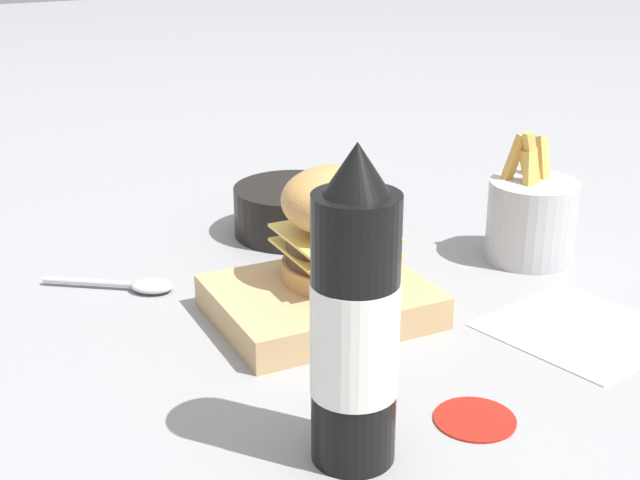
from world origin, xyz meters
TOP-DOWN VIEW (x-y plane):
  - ground_plane at (0.00, 0.00)m, footprint 6.00×6.00m
  - serving_board at (-0.01, 0.00)m, footprint 0.21×0.17m
  - burger at (0.01, 0.01)m, footprint 0.11×0.11m
  - ketchup_bottle at (-0.10, -0.23)m, footprint 0.07×0.07m
  - fries_basket at (0.27, 0.03)m, footprint 0.10×0.10m
  - side_bowl at (0.06, 0.23)m, footprint 0.15×0.15m
  - spoon at (-0.16, 0.14)m, footprint 0.13×0.10m
  - ketchup_puddle at (0.01, -0.23)m, footprint 0.07×0.07m
  - parchment_square at (0.20, -0.14)m, footprint 0.19×0.19m

SIDE VIEW (x-z plane):
  - ground_plane at x=0.00m, z-range 0.00..0.00m
  - parchment_square at x=0.20m, z-range 0.00..0.00m
  - ketchup_puddle at x=0.01m, z-range 0.00..0.00m
  - spoon at x=-0.16m, z-range 0.00..0.01m
  - serving_board at x=-0.01m, z-range 0.00..0.03m
  - side_bowl at x=0.06m, z-range 0.00..0.06m
  - fries_basket at x=0.27m, z-range -0.03..0.13m
  - burger at x=0.01m, z-range 0.03..0.15m
  - ketchup_bottle at x=-0.10m, z-range -0.01..0.24m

